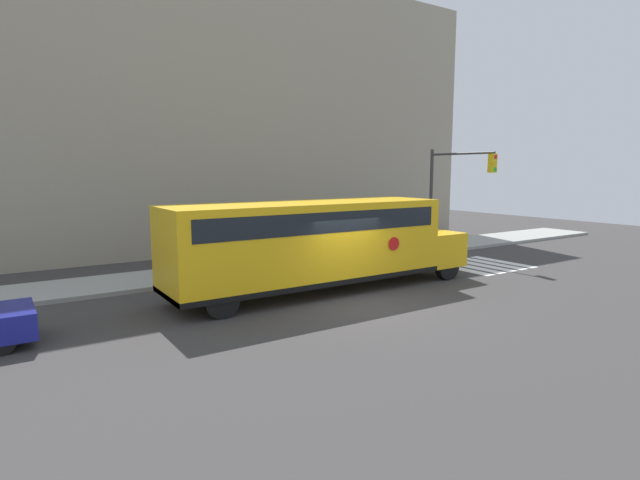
% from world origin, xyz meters
% --- Properties ---
extents(ground_plane, '(60.00, 60.00, 0.00)m').
position_xyz_m(ground_plane, '(0.00, 0.00, 0.00)').
color(ground_plane, '#3A3838').
extents(sidewalk_strip, '(44.00, 3.00, 0.15)m').
position_xyz_m(sidewalk_strip, '(0.00, 6.50, 0.07)').
color(sidewalk_strip, '#9E9E99').
rests_on(sidewalk_strip, ground).
extents(building_backdrop, '(32.00, 4.00, 13.85)m').
position_xyz_m(building_backdrop, '(0.00, 13.00, 6.93)').
color(building_backdrop, '#9E937F').
rests_on(building_backdrop, ground).
extents(crosswalk_stripes, '(3.30, 3.20, 0.01)m').
position_xyz_m(crosswalk_stripes, '(8.10, 2.00, 0.00)').
color(crosswalk_stripes, white).
rests_on(crosswalk_stripes, ground).
extents(school_bus, '(10.91, 2.57, 2.99)m').
position_xyz_m(school_bus, '(-0.32, 1.94, 1.73)').
color(school_bus, yellow).
rests_on(school_bus, ground).
extents(stop_sign, '(0.73, 0.10, 2.67)m').
position_xyz_m(stop_sign, '(7.19, 5.60, 1.78)').
color(stop_sign, '#38383A').
rests_on(stop_sign, ground).
extents(traffic_light, '(0.28, 3.75, 5.00)m').
position_xyz_m(traffic_light, '(8.83, 4.48, 3.37)').
color(traffic_light, '#38383A').
rests_on(traffic_light, ground).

